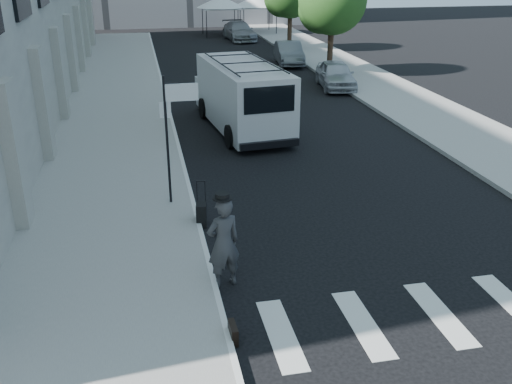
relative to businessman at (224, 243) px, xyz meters
name	(u,v)px	position (x,y,z in m)	size (l,w,h in m)	color
ground	(291,252)	(1.77, 1.11, -1.00)	(120.00, 120.00, 0.00)	black
sidewalk_left	(118,100)	(-2.48, 17.11, -0.93)	(4.50, 48.00, 0.15)	gray
sidewalk_right	(352,73)	(10.77, 21.11, -0.93)	(4.00, 56.00, 0.15)	gray
sign_pole	(175,113)	(-0.60, 4.31, 1.65)	(1.03, 0.07, 3.50)	black
tree_near	(330,2)	(9.27, 21.26, 2.97)	(3.80, 3.83, 6.03)	black
tent_left	(221,2)	(5.77, 39.11, 1.71)	(4.00, 4.00, 3.20)	black
tent_right	(257,1)	(8.97, 39.61, 1.71)	(4.00, 4.00, 3.20)	black
businessman	(224,243)	(0.00, 0.00, 0.00)	(0.73, 0.48, 2.00)	#333335
briefcase	(233,333)	(-0.13, -1.89, -0.83)	(0.12, 0.44, 0.34)	black
suitcase	(202,214)	(-0.13, 2.98, -0.69)	(0.32, 0.46, 1.17)	black
cargo_van	(242,96)	(2.48, 11.45, 0.33)	(3.02, 7.13, 2.58)	silver
parked_car_a	(336,75)	(8.57, 17.72, -0.30)	(1.65, 4.09, 1.39)	#AEB1B6
parked_car_b	(289,53)	(7.93, 24.78, -0.31)	(1.47, 4.22, 1.39)	slate
parked_car_c	(239,31)	(6.77, 35.97, -0.29)	(2.00, 4.91, 1.43)	gray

